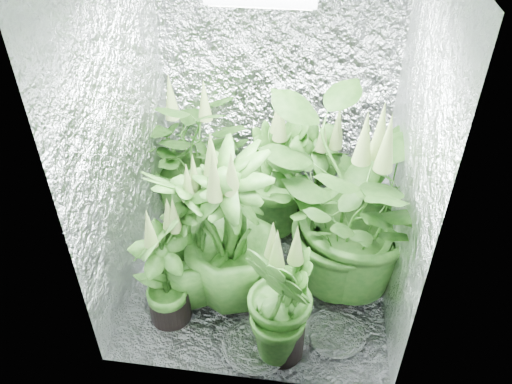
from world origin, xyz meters
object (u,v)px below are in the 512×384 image
Objects in this scene: plant_h at (230,232)px; plant_e at (353,210)px; plant_a at (192,151)px; plant_d at (188,239)px; plant_g at (282,302)px; plant_b at (316,180)px; plant_c at (279,174)px; plant_f at (165,271)px; circulation_fan at (353,206)px.

plant_e is at bearing 13.78° from plant_h.
plant_d is (0.18, -0.86, -0.06)m from plant_a.
plant_g is at bearing -47.72° from plant_h.
plant_b is 0.25m from plant_c.
plant_b is 0.85m from plant_h.
plant_d is 0.24m from plant_f.
plant_d is at bearing 67.36° from plant_f.
plant_e reaches higher than plant_f.
plant_h reaches higher than plant_b.
plant_a reaches higher than plant_b.
plant_a is at bearing 158.62° from circulation_fan.
plant_a is at bearing 171.52° from plant_b.
plant_d is 0.98m from plant_e.
plant_b is 0.61m from plant_e.
plant_d is 0.74× the size of plant_e.
plant_a is 1.31m from plant_e.
plant_f is (-1.04, -0.40, -0.24)m from plant_e.
plant_f is at bearing -145.87° from plant_h.
plant_f is (-0.09, -0.21, -0.07)m from plant_d.
plant_h is at bearing -166.22° from plant_e.
plant_d is at bearing 148.81° from plant_g.
plant_b is at bearing 44.96° from plant_d.
plant_g is at bearing -130.02° from circulation_fan.
plant_b is 1.09m from plant_g.
plant_e is at bearing -30.57° from plant_a.
plant_f is at bearing -85.24° from plant_a.
plant_b is 0.99× the size of plant_d.
plant_e reaches higher than plant_b.
plant_a is at bearing 149.43° from plant_e.
plant_h is (0.34, 0.23, 0.14)m from plant_f.
plant_g is 1.31m from circulation_fan.
plant_d reaches higher than circulation_fan.
plant_e is at bearing 57.42° from plant_g.
plant_f is at bearing -131.04° from plant_b.
plant_h is at bearing -123.96° from plant_b.
plant_a is 0.91m from plant_b.
plant_f is 2.50× the size of circulation_fan.
plant_a is at bearing 101.60° from plant_d.
circulation_fan is (1.11, 1.05, -0.24)m from plant_f.
plant_g is at bearing -57.61° from plant_a.
plant_c is 1.09m from plant_g.
plant_b is at bearing 48.96° from plant_f.
plant_e is at bearing 11.39° from plant_d.
circulation_fan is at bearing 84.13° from plant_e.
plant_g is (-0.13, -1.08, -0.04)m from plant_b.
plant_e is 0.73m from plant_h.
plant_e is (0.23, -0.53, 0.18)m from plant_b.
plant_e is (0.48, -0.53, 0.15)m from plant_c.
plant_e is 1.48× the size of plant_g.
plant_a is 1.25m from circulation_fan.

